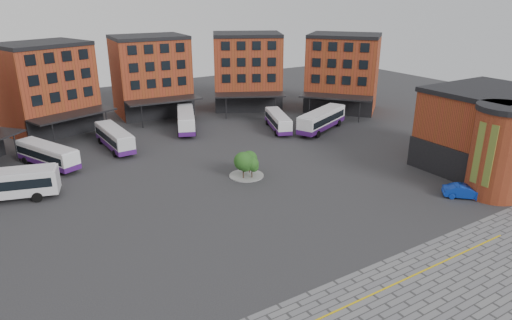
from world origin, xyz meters
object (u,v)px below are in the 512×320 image
bus_c (114,138)px  blue_car (464,191)px  bus_d (186,120)px  bus_e (278,121)px  bus_f (322,120)px  tree_island (247,163)px  bus_b (47,155)px

bus_c → blue_car: bearing=-55.0°
bus_c → bus_d: bus_d is taller
bus_e → bus_f: bearing=-13.7°
bus_e → tree_island: bearing=-114.0°
tree_island → bus_d: bearing=85.1°
bus_b → blue_car: (38.47, -35.73, -0.91)m
bus_b → bus_e: 36.00m
bus_c → bus_f: (32.26, -8.96, 0.18)m
tree_island → bus_c: 22.80m
bus_b → bus_c: (9.72, 2.64, 0.03)m
bus_d → bus_e: bearing=-9.5°
bus_d → blue_car: bearing=-46.9°
bus_b → bus_e: bus_b is taller
bus_b → bus_c: size_ratio=0.98×
bus_c → bus_f: bus_f is taller
bus_e → blue_car: bearing=-64.7°
bus_d → blue_car: (15.72, -41.83, -1.01)m
bus_c → bus_d: 13.48m
tree_island → bus_c: bearing=119.0°
bus_e → blue_car: (2.53, -33.60, -0.80)m
bus_c → blue_car: 47.96m
bus_c → blue_car: bus_c is taller
tree_island → bus_b: tree_island is taller
bus_e → bus_f: (6.04, -4.18, 0.32)m
bus_f → bus_d: bearing=-146.3°
bus_e → blue_car: 33.70m
bus_b → bus_c: bus_c is taller
blue_car → tree_island: bearing=87.0°
bus_b → bus_f: size_ratio=0.89×
bus_c → bus_d: bearing=13.0°
tree_island → blue_car: tree_island is taller
bus_f → blue_car: bearing=-30.2°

